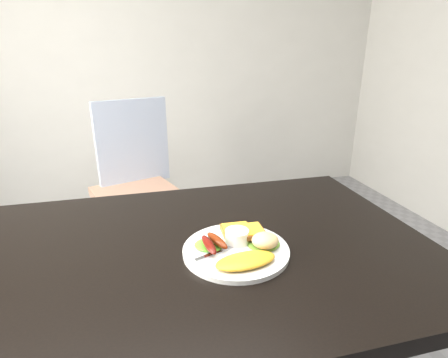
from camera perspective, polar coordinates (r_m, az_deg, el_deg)
name	(u,v)px	position (r m, az deg, el deg)	size (l,w,h in m)	color
room_back_panel	(146,34)	(3.03, -12.66, 22.10)	(4.00, 0.04, 2.70)	silver
dining_table	(201,252)	(0.93, -3.85, -11.81)	(1.20, 0.80, 0.04)	black
dining_chair	(137,195)	(2.05, -14.01, -2.59)	(0.43, 0.43, 0.05)	tan
person	(86,214)	(1.36, -21.64, -5.32)	(0.48, 0.32, 1.34)	navy
plate	(236,250)	(0.88, 1.96, -11.57)	(0.26, 0.26, 0.01)	white
lettuce_left	(209,245)	(0.89, -2.40, -10.67)	(0.08, 0.07, 0.01)	#349A1C
lettuce_right	(264,244)	(0.90, 6.49, -10.45)	(0.08, 0.08, 0.01)	#59992C
omelette	(246,261)	(0.82, 3.55, -13.15)	(0.15, 0.07, 0.02)	gold
sausage_a	(209,245)	(0.85, -2.49, -10.66)	(0.02, 0.09, 0.02)	#5C0606
sausage_b	(217,240)	(0.87, -1.14, -9.99)	(0.02, 0.09, 0.02)	maroon
ramekin	(237,237)	(0.89, 2.13, -9.37)	(0.06, 0.06, 0.03)	white
toast_a	(237,231)	(0.94, 2.08, -8.50)	(0.08, 0.08, 0.01)	olive
toast_b	(250,232)	(0.91, 4.25, -8.56)	(0.07, 0.07, 0.01)	brown
potato_salad	(265,240)	(0.87, 6.74, -9.92)	(0.07, 0.06, 0.04)	beige
fork	(221,251)	(0.86, -0.48, -11.66)	(0.15, 0.01, 0.00)	#ADAFB7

